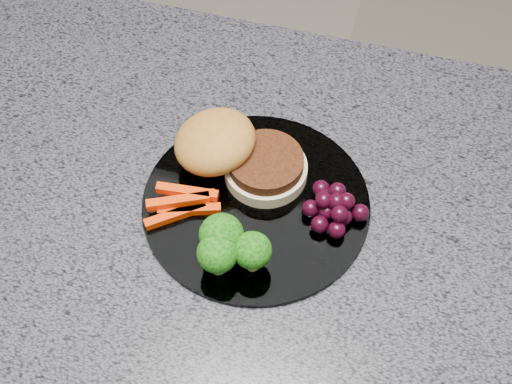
% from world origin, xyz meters
% --- Properties ---
extents(island_cabinet, '(1.20, 0.60, 0.86)m').
position_xyz_m(island_cabinet, '(0.00, 0.00, 0.43)').
color(island_cabinet, brown).
rests_on(island_cabinet, ground).
extents(countertop, '(1.20, 0.60, 0.04)m').
position_xyz_m(countertop, '(0.00, 0.00, 0.88)').
color(countertop, '#4A4B54').
rests_on(countertop, island_cabinet).
extents(plate, '(0.26, 0.26, 0.01)m').
position_xyz_m(plate, '(0.04, 0.00, 0.90)').
color(plate, white).
rests_on(plate, countertop).
extents(burger, '(0.16, 0.10, 0.05)m').
position_xyz_m(burger, '(0.00, 0.05, 0.93)').
color(burger, beige).
rests_on(burger, plate).
extents(carrot_sticks, '(0.08, 0.07, 0.02)m').
position_xyz_m(carrot_sticks, '(-0.03, -0.03, 0.91)').
color(carrot_sticks, red).
rests_on(carrot_sticks, plate).
extents(broccoli, '(0.08, 0.07, 0.06)m').
position_xyz_m(broccoli, '(0.04, -0.08, 0.94)').
color(broccoli, olive).
rests_on(broccoli, plate).
extents(grape_bunch, '(0.07, 0.07, 0.03)m').
position_xyz_m(grape_bunch, '(0.13, 0.01, 0.92)').
color(grape_bunch, black).
rests_on(grape_bunch, plate).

